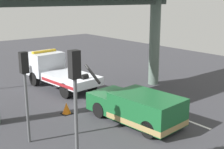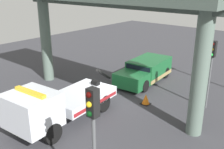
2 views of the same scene
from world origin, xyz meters
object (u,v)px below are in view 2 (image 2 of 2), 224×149
tow_truck_white (55,104)px  traffic_light_mid (93,124)px  traffic_cone_orange (146,99)px  towed_van_green (145,71)px  traffic_light_far (212,60)px

tow_truck_white → traffic_light_mid: 6.05m
traffic_light_mid → traffic_cone_orange: (-7.63, -3.02, -2.81)m
towed_van_green → traffic_light_far: 5.88m
traffic_cone_orange → tow_truck_white: bearing=-22.8°
tow_truck_white → towed_van_green: (-8.48, -0.07, -0.42)m
tow_truck_white → traffic_light_far: traffic_light_far is taller
towed_van_green → traffic_light_far: traffic_light_far is taller
traffic_light_mid → towed_van_green: bearing=-154.3°
traffic_light_mid → traffic_cone_orange: bearing=-158.4°
traffic_light_mid → tow_truck_white: bearing=-115.3°
towed_van_green → traffic_cone_orange: bearing=34.2°
traffic_light_far → traffic_cone_orange: 4.44m
tow_truck_white → traffic_light_far: bearing=143.6°
traffic_cone_orange → towed_van_green: bearing=-145.8°
tow_truck_white → traffic_light_far: size_ratio=1.81×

